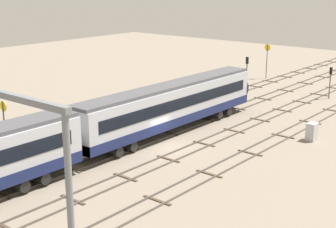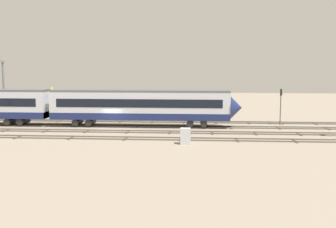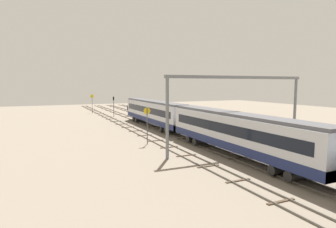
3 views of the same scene
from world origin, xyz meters
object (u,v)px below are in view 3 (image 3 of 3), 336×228
object	(u,v)px
speed_sign_near_foreground	(92,101)
signal_light_trackside_departure	(143,104)
relay_cabinet	(191,116)
overhead_gantry	(239,95)
signal_light_trackside_approach	(114,104)
train	(232,133)
speed_sign_mid_trackside	(147,121)

from	to	relation	value
speed_sign_near_foreground	signal_light_trackside_departure	world-z (taller)	speed_sign_near_foreground
relay_cabinet	overhead_gantry	bearing A→B (deg)	161.73
speed_sign_near_foreground	relay_cabinet	world-z (taller)	speed_sign_near_foreground
speed_sign_near_foreground	signal_light_trackside_approach	size ratio (longest dim) A/B	1.05
train	overhead_gantry	distance (m)	5.09
overhead_gantry	signal_light_trackside_departure	size ratio (longest dim) A/B	4.76
speed_sign_near_foreground	speed_sign_mid_trackside	bearing A→B (deg)	179.68
signal_light_trackside_approach	signal_light_trackside_departure	size ratio (longest dim) A/B	1.24
relay_cabinet	signal_light_trackside_departure	bearing A→B (deg)	17.19
train	signal_light_trackside_approach	size ratio (longest dim) A/B	15.03
signal_light_trackside_departure	overhead_gantry	bearing A→B (deg)	174.90
overhead_gantry	signal_light_trackside_departure	bearing A→B (deg)	-5.10
signal_light_trackside_approach	signal_light_trackside_departure	distance (m)	10.50
signal_light_trackside_approach	train	bearing A→B (deg)	-176.13
speed_sign_near_foreground	train	bearing A→B (deg)	-173.53
speed_sign_mid_trackside	signal_light_trackside_approach	size ratio (longest dim) A/B	0.99
train	speed_sign_mid_trackside	distance (m)	11.74
speed_sign_mid_trackside	signal_light_trackside_approach	bearing A→B (deg)	-6.01
overhead_gantry	relay_cabinet	size ratio (longest dim) A/B	11.27
signal_light_trackside_approach	signal_light_trackside_departure	bearing A→B (deg)	-62.95
train	overhead_gantry	size ratio (longest dim) A/B	3.91
train	speed_sign_near_foreground	distance (m)	55.17
speed_sign_near_foreground	relay_cabinet	xyz separation A→B (m)	(-24.07, -18.01, -2.59)
train	overhead_gantry	bearing A→B (deg)	-50.08
speed_sign_near_foreground	signal_light_trackside_approach	xyz separation A→B (m)	(-11.42, -3.29, -0.19)
speed_sign_mid_trackside	train	bearing A→B (deg)	-146.53
signal_light_trackside_departure	relay_cabinet	size ratio (longest dim) A/B	2.37
speed_sign_near_foreground	relay_cabinet	distance (m)	30.18
train	relay_cabinet	xyz separation A→B (m)	(30.74, -11.79, -1.80)
overhead_gantry	signal_light_trackside_approach	size ratio (longest dim) A/B	3.85
train	speed_sign_mid_trackside	xyz separation A→B (m)	(9.79, 6.47, 0.56)
speed_sign_near_foreground	speed_sign_mid_trackside	distance (m)	45.03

